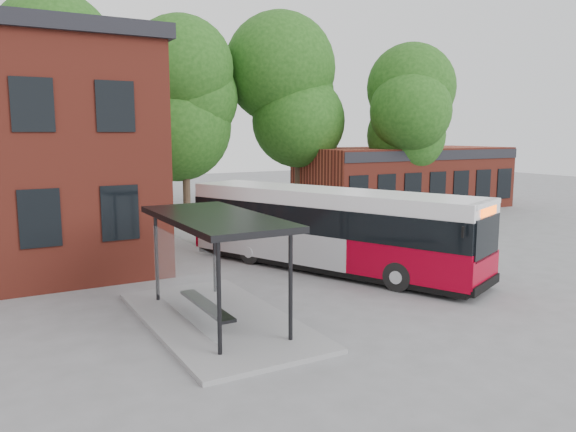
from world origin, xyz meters
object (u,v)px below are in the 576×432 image
bicycle_6 (388,214)px  bicycle_4 (359,213)px  bus_shelter (216,269)px  bicycle_2 (344,214)px  bicycle_1 (342,218)px  bicycle_3 (373,218)px  city_bus (329,230)px  bicycle_7 (399,211)px  bicycle_0 (329,219)px

bicycle_6 → bicycle_4: bearing=45.4°
bus_shelter → bicycle_2: bearing=43.6°
bicycle_1 → bicycle_6: bearing=-100.4°
bicycle_2 → bicycle_6: bicycle_2 is taller
bicycle_1 → bicycle_4: (1.81, 0.93, -0.01)m
bicycle_1 → bicycle_3: 1.62m
city_bus → bicycle_7: bearing=14.5°
bus_shelter → bicycle_1: bearing=43.2°
bicycle_7 → bicycle_3: bearing=123.3°
bicycle_3 → bicycle_4: size_ratio=0.93×
bicycle_2 → bicycle_6: (2.39, -0.89, -0.03)m
bicycle_0 → bicycle_3: size_ratio=1.10×
city_bus → bicycle_3: 9.96m
city_bus → bicycle_1: 9.76m
bus_shelter → bicycle_3: bus_shelter is taller
bus_shelter → bicycle_0: bus_shelter is taller
bus_shelter → bicycle_7: bearing=35.1°
bicycle_0 → bicycle_6: size_ratio=0.94×
bus_shelter → bicycle_4: bearing=41.5°
bicycle_1 → bicycle_3: size_ratio=0.97×
bicycle_0 → bicycle_2: (1.45, 0.70, 0.05)m
bicycle_3 → bicycle_7: (2.70, 0.98, 0.09)m
bicycle_1 → bicycle_0: bearing=77.6°
bus_shelter → bicycle_2: 17.12m
bicycle_4 → bicycle_7: bicycle_7 is taller
bicycle_3 → bicycle_6: size_ratio=0.85×
bicycle_0 → bicycle_7: bicycle_7 is taller
city_bus → bicycle_3: size_ratio=7.47×
bus_shelter → city_bus: bearing=30.3°
bicycle_0 → bicycle_4: (2.60, 0.87, -0.01)m
bicycle_0 → bicycle_7: (4.81, -0.02, 0.10)m
bicycle_0 → bus_shelter: bearing=137.4°
bicycle_2 → bicycle_1: bearing=127.0°
bicycle_1 → bicycle_6: size_ratio=0.83×
bicycle_3 → bicycle_7: bicycle_7 is taller
bus_shelter → bicycle_2: size_ratio=3.66×
bicycle_6 → bicycle_7: bearing=-84.1°
bicycle_3 → bicycle_4: (0.49, 1.87, -0.03)m
bicycle_6 → bicycle_0: bearing=83.1°
bicycle_2 → bicycle_0: bearing=103.6°
city_bus → bicycle_4: bearing=24.7°
bicycle_3 → bicycle_7: bearing=-75.9°
city_bus → bicycle_1: bearing=29.0°
bicycle_2 → city_bus: bearing=129.7°
bicycle_1 → bicycle_2: (0.66, 0.76, 0.05)m
bicycle_3 → bus_shelter: bearing=121.8°
city_bus → bicycle_6: city_bus is taller
bicycle_0 → bicycle_6: bicycle_6 is taller
bicycle_6 → bicycle_7: bicycle_7 is taller
bus_shelter → city_bus: (5.77, 3.37, 0.02)m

